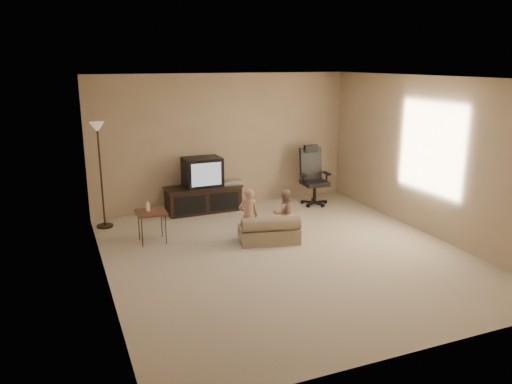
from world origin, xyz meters
TOP-DOWN VIEW (x-y plane):
  - floor at (0.00, 0.00)m, footprint 5.50×5.50m
  - room_shell at (0.00, 0.00)m, footprint 5.50×5.50m
  - tv_stand at (-0.50, 2.49)m, footprint 1.43×0.56m
  - office_chair at (1.62, 2.17)m, footprint 0.57×0.59m
  - side_table at (-1.70, 1.23)m, footprint 0.46×0.46m
  - floor_lamp at (-2.30, 2.26)m, footprint 0.27×0.27m
  - child_sofa at (-0.03, 0.52)m, footprint 1.00×0.70m
  - toddler_left at (-0.32, 0.67)m, footprint 0.34×0.27m
  - toddler_right at (0.28, 0.66)m, footprint 0.40×0.25m

SIDE VIEW (x-z plane):
  - floor at x=0.00m, z-range 0.00..0.00m
  - child_sofa at x=-0.03m, z-range -0.04..0.40m
  - toddler_right at x=0.28m, z-range 0.00..0.78m
  - office_chair at x=1.62m, z-range -0.16..0.98m
  - tv_stand at x=-0.50m, z-range -0.09..0.93m
  - toddler_left at x=-0.32m, z-range 0.00..0.85m
  - side_table at x=-1.70m, z-range 0.14..0.81m
  - floor_lamp at x=-2.30m, z-range 0.41..2.17m
  - room_shell at x=0.00m, z-range -1.23..4.27m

